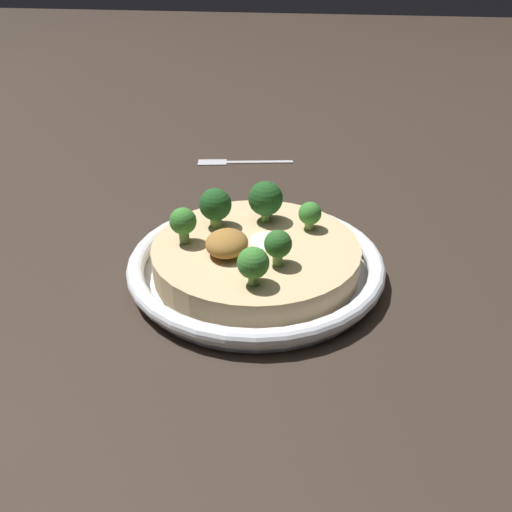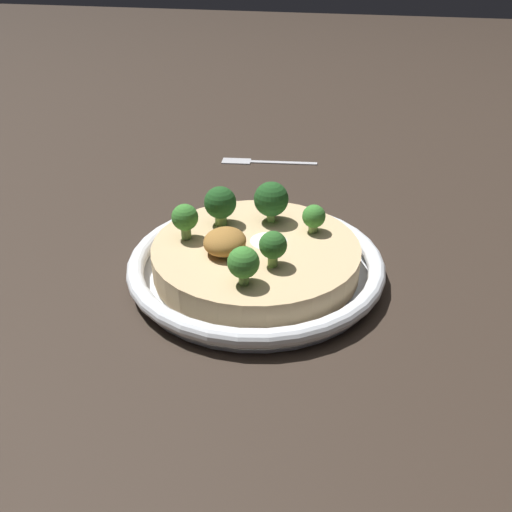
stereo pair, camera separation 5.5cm
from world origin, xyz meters
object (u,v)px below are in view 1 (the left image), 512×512
Objects in this scene: broccoli_back_left at (183,222)px; broccoli_right at (264,199)px; risotto_bowl at (256,260)px; broccoli_back at (215,205)px; broccoli_front_right at (310,214)px; broccoli_front_left at (253,264)px; broccoli_left at (278,245)px; fork_utensil at (235,162)px.

broccoli_right is (0.07, -0.08, 0.00)m from broccoli_back_left.
broccoli_back_left reaches higher than risotto_bowl.
broccoli_back_left is (-0.04, 0.02, -0.00)m from broccoli_back.
broccoli_back is 1.41× the size of broccoli_front_right.
broccoli_back_left reaches higher than broccoli_front_left.
broccoli_front_right is 0.86× the size of broccoli_left.
broccoli_front_left is 0.13m from broccoli_front_right.
broccoli_right is 0.31m from fork_utensil.
broccoli_right reaches higher than broccoli_front_left.
broccoli_back is 0.32m from fork_utensil.
broccoli_left is (-0.07, -0.08, -0.00)m from broccoli_back.
broccoli_front_left reaches higher than broccoli_front_right.
broccoli_front_left is at bearing 161.78° from broccoli_front_right.
risotto_bowl is 0.08m from broccoli_right.
fork_utensil is at bearing 4.39° from broccoli_back_left.
broccoli_right is at bearing 1.81° from risotto_bowl.
broccoli_back is at bearing 97.53° from broccoli_front_right.
broccoli_left is at bearing -129.98° from broccoli_back.
broccoli_front_left is 1.20× the size of broccoli_front_right.
broccoli_front_left is 0.81× the size of broccoli_right.
broccoli_right reaches higher than broccoli_left.
broccoli_left is (-0.08, 0.02, 0.00)m from broccoli_front_right.
broccoli_left is (-0.03, -0.11, -0.00)m from broccoli_back_left.
broccoli_back reaches higher than risotto_bowl.
broccoli_front_right is (0.12, -0.04, -0.00)m from broccoli_front_left.
broccoli_back reaches higher than broccoli_front_left.
broccoli_left is at bearing -103.38° from broccoli_back_left.
fork_utensil is at bearing 19.92° from broccoli_right.
fork_utensil is (0.34, 0.10, -0.02)m from risotto_bowl.
broccoli_right reaches higher than broccoli_front_right.
risotto_bowl is 0.36m from fork_utensil.
broccoli_right reaches higher than broccoli_back.
broccoli_left reaches higher than risotto_bowl.
broccoli_right is (0.13, 0.01, 0.00)m from broccoli_front_left.
broccoli_left is at bearing -23.36° from broccoli_front_left.
broccoli_front_right reaches higher than fork_utensil.
broccoli_back is 0.11m from broccoli_front_right.
risotto_bowl is 1.71× the size of fork_utensil.
fork_utensil is at bearing 9.40° from broccoli_back.
broccoli_left is at bearing -141.40° from risotto_bowl.
fork_utensil is (0.29, 0.16, -0.06)m from broccoli_front_right.
fork_utensil is (0.38, 0.13, -0.06)m from broccoli_left.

